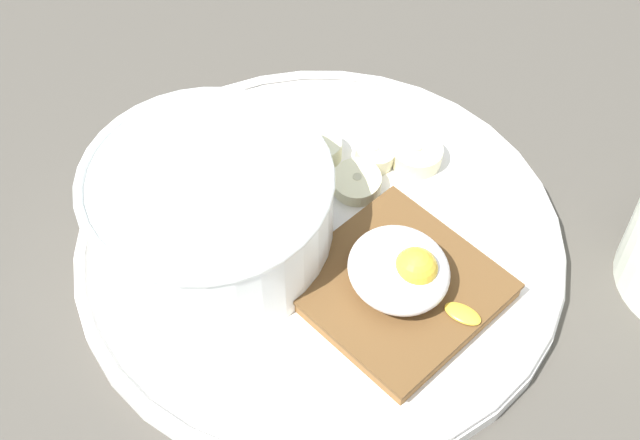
{
  "coord_description": "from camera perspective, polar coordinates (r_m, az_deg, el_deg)",
  "views": [
    {
      "loc": [
        29.44,
        -15.53,
        47.09
      ],
      "look_at": [
        0.0,
        0.0,
        5.0
      ],
      "focal_mm": 50.0,
      "sensor_mm": 36.0,
      "label": 1
    }
  ],
  "objects": [
    {
      "name": "ground_plane",
      "position": [
        0.57,
        0.0,
        -2.5
      ],
      "size": [
        120.0,
        120.0,
        2.0
      ],
      "primitive_type": "cube",
      "color": "#4C4740",
      "rests_on": "ground"
    },
    {
      "name": "plate",
      "position": [
        0.55,
        0.0,
        -1.41
      ],
      "size": [
        30.28,
        30.28,
        1.6
      ],
      "color": "white",
      "rests_on": "ground_plane"
    },
    {
      "name": "oatmeal_bowl",
      "position": [
        0.53,
        -7.07,
        0.71
      ],
      "size": [
        14.94,
        14.94,
        6.06
      ],
      "color": "white",
      "rests_on": "plate"
    },
    {
      "name": "toast_slice",
      "position": [
        0.53,
        4.92,
        -4.32
      ],
      "size": [
        13.03,
        13.03,
        1.18
      ],
      "color": "brown",
      "rests_on": "plate"
    },
    {
      "name": "poached_egg",
      "position": [
        0.51,
        5.25,
        -3.2
      ],
      "size": [
        8.03,
        6.08,
        3.42
      ],
      "color": "white",
      "rests_on": "toast_slice"
    },
    {
      "name": "banana_slice_front",
      "position": [
        0.59,
        6.21,
        4.18
      ],
      "size": [
        4.49,
        4.46,
        1.45
      ],
      "color": "beige",
      "rests_on": "plate"
    },
    {
      "name": "banana_slice_left",
      "position": [
        0.59,
        3.53,
        4.17
      ],
      "size": [
        3.82,
        3.81,
        1.58
      ],
      "color": "#F2E9B7",
      "rests_on": "plate"
    },
    {
      "name": "banana_slice_back",
      "position": [
        0.59,
        0.1,
        4.55
      ],
      "size": [
        3.84,
        3.84,
        1.45
      ],
      "color": "#EDE9BB",
      "rests_on": "plate"
    },
    {
      "name": "banana_slice_right",
      "position": [
        0.57,
        2.38,
        2.4
      ],
      "size": [
        4.54,
        4.53,
        1.51
      ],
      "color": "beige",
      "rests_on": "plate"
    }
  ]
}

